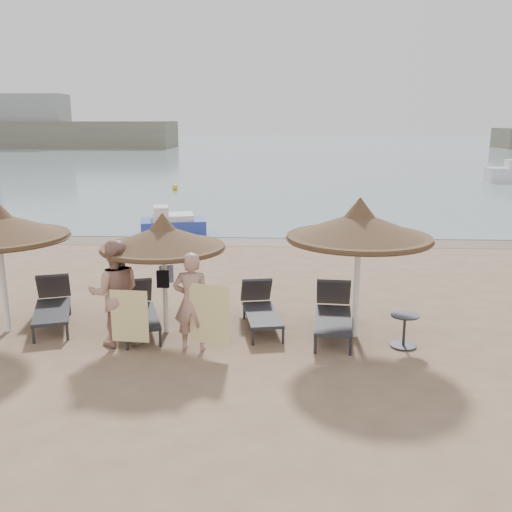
{
  "coord_description": "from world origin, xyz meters",
  "views": [
    {
      "loc": [
        1.78,
        -10.33,
        4.21
      ],
      "look_at": [
        1.26,
        1.2,
        1.45
      ],
      "focal_mm": 40.0,
      "sensor_mm": 36.0,
      "label": 1
    }
  ],
  "objects_px": {
    "lounger_near_left": "(138,309)",
    "pedal_boat": "(172,224)",
    "lounger_far_right": "(333,312)",
    "person_left": "(115,285)",
    "lounger_far_left": "(52,304)",
    "palapa_center": "(163,238)",
    "palapa_right": "(359,227)",
    "person_right": "(192,294)",
    "lounger_near_right": "(260,307)",
    "side_table": "(404,332)"
  },
  "relations": [
    {
      "from": "lounger_far_left",
      "to": "pedal_boat",
      "type": "distance_m",
      "value": 9.55
    },
    {
      "from": "lounger_far_left",
      "to": "lounger_near_left",
      "type": "xyz_separation_m",
      "value": [
        1.9,
        -0.24,
        -0.0
      ]
    },
    {
      "from": "palapa_center",
      "to": "palapa_right",
      "type": "height_order",
      "value": "palapa_right"
    },
    {
      "from": "lounger_far_left",
      "to": "lounger_far_right",
      "type": "relative_size",
      "value": 1.0
    },
    {
      "from": "lounger_near_left",
      "to": "pedal_boat",
      "type": "height_order",
      "value": "pedal_boat"
    },
    {
      "from": "palapa_center",
      "to": "person_right",
      "type": "xyz_separation_m",
      "value": [
        0.68,
        -0.9,
        -0.86
      ]
    },
    {
      "from": "palapa_right",
      "to": "lounger_far_left",
      "type": "relative_size",
      "value": 1.29
    },
    {
      "from": "lounger_far_left",
      "to": "person_right",
      "type": "bearing_deg",
      "value": -41.09
    },
    {
      "from": "person_right",
      "to": "pedal_boat",
      "type": "xyz_separation_m",
      "value": [
        -2.44,
        10.82,
        -0.68
      ]
    },
    {
      "from": "palapa_center",
      "to": "palapa_right",
      "type": "distance_m",
      "value": 3.82
    },
    {
      "from": "lounger_far_left",
      "to": "side_table",
      "type": "relative_size",
      "value": 3.42
    },
    {
      "from": "palapa_center",
      "to": "pedal_boat",
      "type": "height_order",
      "value": "palapa_center"
    },
    {
      "from": "palapa_center",
      "to": "side_table",
      "type": "height_order",
      "value": "palapa_center"
    },
    {
      "from": "lounger_near_right",
      "to": "lounger_far_right",
      "type": "bearing_deg",
      "value": -22.34
    },
    {
      "from": "person_left",
      "to": "lounger_near_left",
      "type": "bearing_deg",
      "value": -118.41
    },
    {
      "from": "lounger_near_left",
      "to": "lounger_far_right",
      "type": "xyz_separation_m",
      "value": [
        3.99,
        -0.04,
        0.01
      ]
    },
    {
      "from": "lounger_far_right",
      "to": "pedal_boat",
      "type": "bearing_deg",
      "value": 122.64
    },
    {
      "from": "palapa_right",
      "to": "lounger_near_right",
      "type": "xyz_separation_m",
      "value": [
        -1.91,
        0.53,
        -1.83
      ]
    },
    {
      "from": "lounger_near_left",
      "to": "person_right",
      "type": "relative_size",
      "value": 1.0
    },
    {
      "from": "person_right",
      "to": "lounger_far_right",
      "type": "bearing_deg",
      "value": -160.09
    },
    {
      "from": "palapa_center",
      "to": "lounger_near_right",
      "type": "bearing_deg",
      "value": 13.2
    },
    {
      "from": "person_left",
      "to": "side_table",
      "type": "bearing_deg",
      "value": 165.96
    },
    {
      "from": "side_table",
      "to": "person_left",
      "type": "height_order",
      "value": "person_left"
    },
    {
      "from": "palapa_center",
      "to": "palapa_right",
      "type": "relative_size",
      "value": 0.88
    },
    {
      "from": "palapa_right",
      "to": "person_left",
      "type": "xyz_separation_m",
      "value": [
        -4.61,
        -0.62,
        -1.03
      ]
    },
    {
      "from": "palapa_right",
      "to": "pedal_boat",
      "type": "relative_size",
      "value": 1.08
    },
    {
      "from": "palapa_right",
      "to": "person_left",
      "type": "height_order",
      "value": "palapa_right"
    },
    {
      "from": "palapa_center",
      "to": "side_table",
      "type": "bearing_deg",
      "value": -7.15
    },
    {
      "from": "person_right",
      "to": "pedal_boat",
      "type": "height_order",
      "value": "person_right"
    },
    {
      "from": "lounger_near_right",
      "to": "side_table",
      "type": "relative_size",
      "value": 3.21
    },
    {
      "from": "lounger_near_right",
      "to": "pedal_boat",
      "type": "distance_m",
      "value": 10.16
    },
    {
      "from": "pedal_boat",
      "to": "lounger_far_right",
      "type": "bearing_deg",
      "value": -75.55
    },
    {
      "from": "lounger_far_right",
      "to": "lounger_near_left",
      "type": "bearing_deg",
      "value": -175.59
    },
    {
      "from": "palapa_right",
      "to": "person_right",
      "type": "height_order",
      "value": "palapa_right"
    },
    {
      "from": "palapa_right",
      "to": "lounger_far_right",
      "type": "xyz_separation_m",
      "value": [
        -0.42,
        0.2,
        -1.79
      ]
    },
    {
      "from": "lounger_far_left",
      "to": "person_right",
      "type": "distance_m",
      "value": 3.51
    },
    {
      "from": "lounger_far_right",
      "to": "pedal_boat",
      "type": "distance_m",
      "value": 11.06
    },
    {
      "from": "lounger_near_right",
      "to": "person_right",
      "type": "relative_size",
      "value": 0.94
    },
    {
      "from": "lounger_near_right",
      "to": "pedal_boat",
      "type": "relative_size",
      "value": 0.78
    },
    {
      "from": "pedal_boat",
      "to": "side_table",
      "type": "bearing_deg",
      "value": -71.8
    },
    {
      "from": "lounger_far_right",
      "to": "side_table",
      "type": "height_order",
      "value": "lounger_far_right"
    },
    {
      "from": "palapa_right",
      "to": "lounger_far_left",
      "type": "xyz_separation_m",
      "value": [
        -6.31,
        0.48,
        -1.81
      ]
    },
    {
      "from": "palapa_center",
      "to": "lounger_far_left",
      "type": "relative_size",
      "value": 1.13
    },
    {
      "from": "palapa_center",
      "to": "side_table",
      "type": "relative_size",
      "value": 3.88
    },
    {
      "from": "side_table",
      "to": "person_left",
      "type": "relative_size",
      "value": 0.27
    },
    {
      "from": "person_left",
      "to": "pedal_boat",
      "type": "relative_size",
      "value": 0.91
    },
    {
      "from": "lounger_near_right",
      "to": "lounger_far_right",
      "type": "xyz_separation_m",
      "value": [
        1.49,
        -0.32,
        0.04
      ]
    },
    {
      "from": "lounger_far_right",
      "to": "lounger_far_left",
      "type": "bearing_deg",
      "value": -177.77
    },
    {
      "from": "lounger_far_right",
      "to": "side_table",
      "type": "xyz_separation_m",
      "value": [
        1.28,
        -0.71,
        -0.13
      ]
    },
    {
      "from": "lounger_near_left",
      "to": "lounger_near_right",
      "type": "height_order",
      "value": "lounger_near_left"
    }
  ]
}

